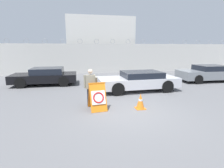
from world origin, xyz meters
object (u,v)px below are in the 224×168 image
at_px(parked_car_rear_sedan, 138,81).
at_px(parked_car_far_side, 208,73).
at_px(traffic_cone_near, 140,101).
at_px(security_guard, 91,86).
at_px(barricade_sign, 97,96).
at_px(parked_car_front_coupe, 45,76).

height_order(parked_car_rear_sedan, parked_car_far_side, parked_car_far_side).
bearing_deg(parked_car_rear_sedan, parked_car_far_side, -165.88).
distance_m(traffic_cone_near, parked_car_rear_sedan, 3.25).
distance_m(security_guard, parked_car_far_side, 10.06).
xyz_separation_m(barricade_sign, parked_car_rear_sedan, (2.81, 2.80, 0.04)).
relative_size(security_guard, parked_car_front_coupe, 0.38).
relative_size(parked_car_rear_sedan, parked_car_far_side, 1.07).
relative_size(parked_car_front_coupe, parked_car_rear_sedan, 0.91).
bearing_deg(parked_car_far_side, parked_car_rear_sedan, 17.77).
bearing_deg(parked_car_far_side, traffic_cone_near, 35.78).
bearing_deg(security_guard, parked_car_rear_sedan, 44.71).
distance_m(barricade_sign, parked_car_rear_sedan, 3.97).
bearing_deg(barricade_sign, parked_car_rear_sedan, 38.63).
height_order(traffic_cone_near, parked_car_far_side, parked_car_far_side).
height_order(barricade_sign, parked_car_far_side, parked_car_far_side).
height_order(barricade_sign, parked_car_rear_sedan, parked_car_rear_sedan).
height_order(security_guard, parked_car_far_side, security_guard).
bearing_deg(parked_car_front_coupe, barricade_sign, 118.33).
distance_m(security_guard, traffic_cone_near, 2.24).
xyz_separation_m(barricade_sign, parked_car_far_side, (9.02, 4.52, 0.06)).
xyz_separation_m(traffic_cone_near, parked_car_rear_sedan, (1.03, 3.07, 0.28)).
relative_size(barricade_sign, security_guard, 0.70).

